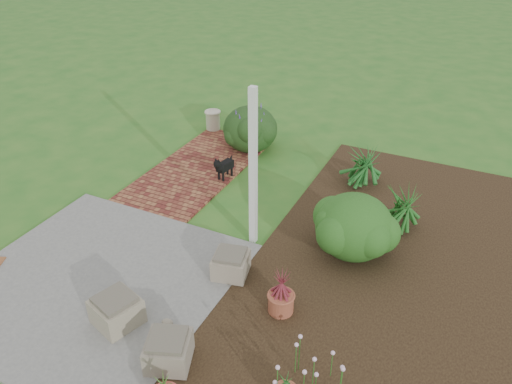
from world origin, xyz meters
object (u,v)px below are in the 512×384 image
at_px(black_dog, 223,166).
at_px(stone_trough_near, 169,351).
at_px(cream_ceramic_urn, 213,120).
at_px(evergreen_shrub, 354,225).

bearing_deg(black_dog, stone_trough_near, -57.73).
relative_size(cream_ceramic_urn, evergreen_shrub, 0.37).
bearing_deg(evergreen_shrub, stone_trough_near, -113.80).
height_order(stone_trough_near, black_dog, black_dog).
bearing_deg(black_dog, cream_ceramic_urn, 136.57).
bearing_deg(black_dog, evergreen_shrub, -10.08).
height_order(black_dog, evergreen_shrub, evergreen_shrub).
bearing_deg(cream_ceramic_urn, evergreen_shrub, -36.09).
height_order(stone_trough_near, evergreen_shrub, evergreen_shrub).
relative_size(stone_trough_near, evergreen_shrub, 0.43).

